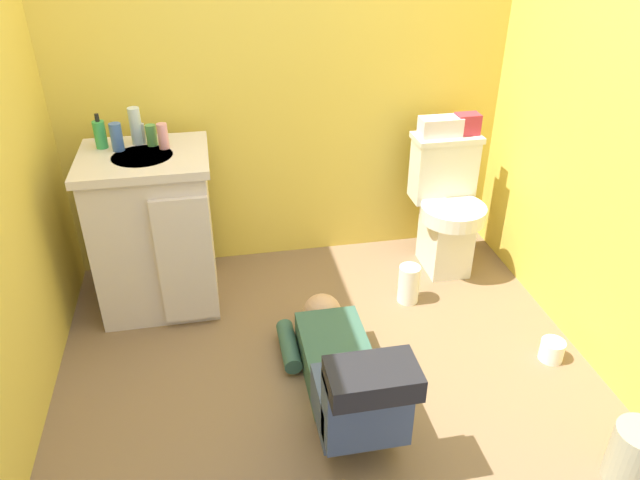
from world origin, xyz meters
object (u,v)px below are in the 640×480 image
object	(u,v)px
faucet	(143,134)
paper_towel_roll	(409,284)
tissue_box	(440,127)
bottle_pink	(163,136)
person_plumber	(345,372)
vanity_cabinet	(155,230)
bottle_clear	(136,126)
toiletry_bag	(467,124)
soap_dispenser	(100,134)
bottle_green	(151,135)
toilet_paper_roll	(552,350)
bottle_blue	(117,137)
trash_can	(635,456)
toilet	(446,207)

from	to	relation	value
faucet	paper_towel_roll	size ratio (longest dim) A/B	0.48
tissue_box	bottle_pink	bearing A→B (deg)	-176.30
person_plumber	vanity_cabinet	bearing A→B (deg)	129.92
vanity_cabinet	bottle_clear	world-z (taller)	bottle_clear
toiletry_bag	bottle_clear	xyz separation A→B (m)	(-1.69, -0.01, 0.10)
soap_dispenser	bottle_green	size ratio (longest dim) A/B	1.65
toilet_paper_roll	bottle_blue	bearing A→B (deg)	154.50
toilet_paper_roll	person_plumber	bearing A→B (deg)	-174.69
vanity_cabinet	paper_towel_roll	size ratio (longest dim) A/B	3.94
person_plumber	trash_can	world-z (taller)	person_plumber
person_plumber	bottle_pink	distance (m)	1.38
toiletry_bag	toilet	bearing A→B (deg)	-139.23
vanity_cabinet	toilet_paper_roll	bearing A→B (deg)	-24.90
bottle_blue	toiletry_bag	bearing A→B (deg)	2.52
bottle_blue	trash_can	xyz separation A→B (m)	(1.82, -1.55, -0.76)
tissue_box	bottle_green	xyz separation A→B (m)	(-1.47, -0.04, 0.07)
faucet	bottle_clear	xyz separation A→B (m)	(-0.03, 0.00, 0.04)
bottle_clear	toilet	bearing A→B (deg)	-2.99
bottle_pink	paper_towel_roll	xyz separation A→B (m)	(1.16, -0.32, -0.78)
toilet	paper_towel_roll	distance (m)	0.51
bottle_clear	bottle_pink	bearing A→B (deg)	-33.73
toilet	bottle_green	bearing A→B (deg)	178.14
bottle_green	paper_towel_roll	size ratio (longest dim) A/B	0.48
toilet	bottle_green	size ratio (longest dim) A/B	7.47
person_plumber	tissue_box	bearing A→B (deg)	54.93
toilet	faucet	bearing A→B (deg)	177.01
soap_dispenser	bottle_green	world-z (taller)	soap_dispenser
tissue_box	bottle_pink	distance (m)	1.42
bottle_blue	bottle_green	xyz separation A→B (m)	(0.15, 0.04, -0.02)
tissue_box	toilet	bearing A→B (deg)	-63.57
toiletry_bag	bottle_green	xyz separation A→B (m)	(-1.62, -0.04, 0.07)
toilet	paper_towel_roll	bearing A→B (deg)	-133.20
toilet	toilet_paper_roll	bearing A→B (deg)	-76.83
paper_towel_roll	toilet_paper_roll	bearing A→B (deg)	-48.06
faucet	toilet_paper_roll	world-z (taller)	faucet
bottle_clear	faucet	bearing A→B (deg)	-3.20
bottle_blue	trash_can	size ratio (longest dim) A/B	0.54
tissue_box	bottle_green	bearing A→B (deg)	-178.40
faucet	tissue_box	bearing A→B (deg)	0.34
vanity_cabinet	tissue_box	size ratio (longest dim) A/B	3.73
faucet	bottle_green	world-z (taller)	same
paper_towel_roll	bottle_pink	bearing A→B (deg)	164.66
bottle_clear	bottle_pink	xyz separation A→B (m)	(0.13, -0.08, -0.03)
person_plumber	tissue_box	world-z (taller)	tissue_box
toilet	toiletry_bag	world-z (taller)	toiletry_bag
person_plumber	tissue_box	size ratio (longest dim) A/B	4.84
person_plumber	bottle_pink	world-z (taller)	bottle_pink
vanity_cabinet	soap_dispenser	size ratio (longest dim) A/B	4.94
tissue_box	toilet_paper_roll	world-z (taller)	tissue_box
tissue_box	soap_dispenser	distance (m)	1.71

